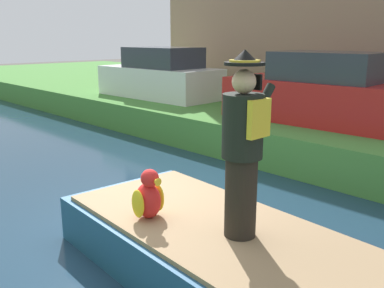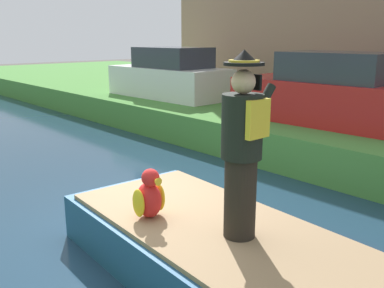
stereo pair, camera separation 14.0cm
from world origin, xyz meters
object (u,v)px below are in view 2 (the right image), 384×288
Objects in this scene: boat at (224,256)px; parked_car_red at (329,93)px; parrot_plush at (149,196)px; parked_car_white at (170,76)px; person_pirate at (242,147)px.

boat is 1.05× the size of parked_car_red.
parrot_plush is 0.14× the size of parked_car_red.
boat is 5.78m from parked_car_red.
parked_car_red is at bearing -90.00° from parked_car_white.
parked_car_white is (5.71, 6.67, 0.53)m from parrot_plush.
person_pirate reaches higher than parked_car_white.
boat is at bearing -62.71° from parrot_plush.
boat is at bearing 90.68° from person_pirate.
parked_car_white is at bearing 54.53° from boat.
parked_car_white is (5.30, 7.65, -0.15)m from person_pirate.
person_pirate is at bearing -88.52° from boat.
person_pirate reaches higher than parrot_plush.
person_pirate is at bearing -124.70° from parked_car_white.
parked_car_red is 1.00× the size of parked_car_white.
person_pirate is (0.01, -0.21, 1.23)m from boat.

